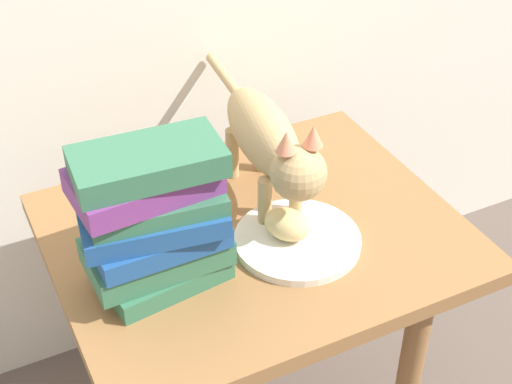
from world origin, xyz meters
TOP-DOWN VIEW (x-y plane):
  - side_table at (0.00, 0.00)m, footprint 0.68×0.55m
  - plate at (0.05, -0.06)m, footprint 0.21×0.21m
  - bread_roll at (0.03, -0.05)m, footprint 0.09×0.10m
  - cat at (0.05, 0.06)m, footprint 0.12×0.48m
  - book_stack at (-0.19, -0.04)m, footprint 0.22×0.15m
  - candle_jar at (-0.15, 0.17)m, footprint 0.07×0.07m

SIDE VIEW (x-z plane):
  - side_table at x=0.00m, z-range 0.18..0.72m
  - plate at x=0.05m, z-range 0.54..0.55m
  - candle_jar at x=-0.15m, z-range 0.53..0.62m
  - bread_roll at x=0.03m, z-range 0.55..0.60m
  - book_stack at x=-0.19m, z-range 0.54..0.78m
  - cat at x=0.05m, z-range 0.55..0.78m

